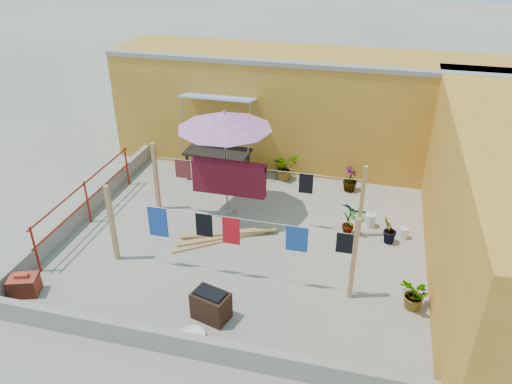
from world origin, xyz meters
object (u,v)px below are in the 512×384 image
patio_umbrella (224,122)px  white_basin (192,336)px  green_hose (360,215)px  plant_back_a (285,167)px  water_jug_a (404,233)px  brazier (211,305)px  water_jug_b (370,220)px  brick_stack (24,285)px  outdoor_table (218,153)px

patio_umbrella → white_basin: size_ratio=5.35×
green_hose → plant_back_a: (-2.22, 1.52, 0.35)m
white_basin → water_jug_a: bearing=48.8°
brazier → water_jug_b: size_ratio=1.96×
brick_stack → brazier: 3.78m
outdoor_table → plant_back_a: size_ratio=2.37×
water_jug_a → brazier: bearing=-134.1°
patio_umbrella → plant_back_a: patio_umbrella is taller
plant_back_a → brazier: bearing=-92.0°
green_hose → white_basin: bearing=-118.1°
patio_umbrella → green_hose: patio_umbrella is taller
green_hose → outdoor_table: bearing=164.4°
plant_back_a → patio_umbrella: bearing=-116.2°
brazier → white_basin: size_ratio=1.49×
brick_stack → brazier: bearing=4.1°
brazier → patio_umbrella: bearing=102.8°
brick_stack → white_basin: (3.60, -0.31, -0.16)m
white_basin → water_jug_a: 5.51m
patio_umbrella → outdoor_table: size_ratio=1.49×
patio_umbrella → brick_stack: 5.40m
brazier → water_jug_a: 4.97m
patio_umbrella → water_jug_b: bearing=3.0°
water_jug_a → water_jug_b: size_ratio=0.80×
brick_stack → green_hose: (6.19, 4.56, -0.17)m
outdoor_table → water_jug_a: bearing=-20.1°
outdoor_table → plant_back_a: 1.92m
outdoor_table → plant_back_a: bearing=11.9°
white_basin → green_hose: size_ratio=1.01×
water_jug_a → plant_back_a: plant_back_a is taller
water_jug_a → plant_back_a: 3.96m
brick_stack → green_hose: 7.69m
green_hose → brazier: bearing=-119.5°
plant_back_a → water_jug_b: bearing=-38.1°
outdoor_table → water_jug_a: size_ratio=5.85×
brazier → water_jug_a: brazier is taller
green_hose → plant_back_a: plant_back_a is taller
patio_umbrella → outdoor_table: patio_umbrella is taller
water_jug_a → patio_umbrella: bearing=178.3°
patio_umbrella → plant_back_a: (1.04, 2.12, -2.02)m
white_basin → water_jug_b: 5.29m
brick_stack → water_jug_a: brick_stack is taller
patio_umbrella → water_jug_b: 4.17m
brazier → green_hose: (2.42, 4.29, -0.26)m
outdoor_table → brazier: 5.69m
brick_stack → green_hose: bearing=36.4°
brick_stack → white_basin: size_ratio=1.26×
outdoor_table → water_jug_b: 4.61m
brazier → white_basin: 0.65m
brick_stack → white_basin: 3.61m
water_jug_a → plant_back_a: (-3.25, 2.25, 0.25)m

